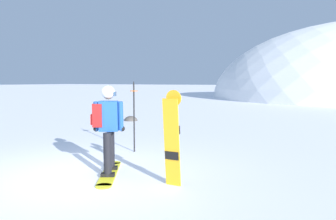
# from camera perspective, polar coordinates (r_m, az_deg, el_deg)

# --- Properties ---
(ground_plane) EXTENTS (300.00, 300.00, 0.00)m
(ground_plane) POSITION_cam_1_polar(r_m,az_deg,el_deg) (6.46, -15.75, -11.23)
(ground_plane) COLOR white
(snowboarder_main) EXTENTS (1.06, 1.63, 1.71)m
(snowboarder_main) POSITION_cam_1_polar(r_m,az_deg,el_deg) (6.28, -10.77, -3.02)
(snowboarder_main) COLOR yellow
(snowboarder_main) RESTS_ON ground
(spare_snowboard) EXTENTS (0.28, 0.18, 1.66)m
(spare_snowboard) POSITION_cam_1_polar(r_m,az_deg,el_deg) (5.46, 0.75, -4.98)
(spare_snowboard) COLOR orange
(spare_snowboard) RESTS_ON ground
(piste_marker_near) EXTENTS (0.20, 0.20, 1.82)m
(piste_marker_near) POSITION_cam_1_polar(r_m,az_deg,el_deg) (8.17, -6.07, -0.23)
(piste_marker_near) COLOR black
(piste_marker_near) RESTS_ON ground
(rock_dark) EXTENTS (0.63, 0.53, 0.44)m
(rock_dark) POSITION_cam_1_polar(r_m,az_deg,el_deg) (14.74, -6.62, -1.91)
(rock_dark) COLOR #4C4742
(rock_dark) RESTS_ON ground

